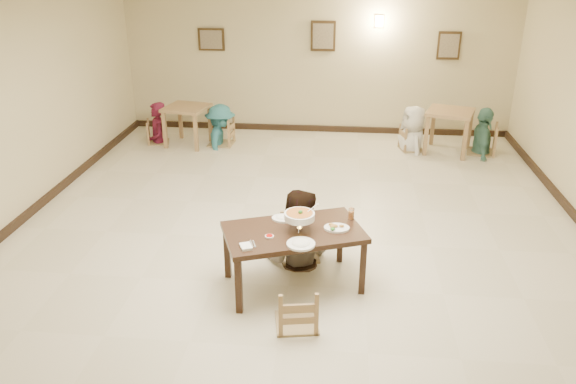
# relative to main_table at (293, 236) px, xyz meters

# --- Properties ---
(floor) EXTENTS (10.00, 10.00, 0.00)m
(floor) POSITION_rel_main_table_xyz_m (-0.05, 1.07, -0.64)
(floor) COLOR beige
(floor) RESTS_ON ground
(ceiling) EXTENTS (10.00, 10.00, 0.00)m
(ceiling) POSITION_rel_main_table_xyz_m (-0.05, 1.07, 2.36)
(ceiling) COLOR white
(ceiling) RESTS_ON wall_back
(wall_back) EXTENTS (10.00, 0.00, 10.00)m
(wall_back) POSITION_rel_main_table_xyz_m (-0.05, 6.07, 0.86)
(wall_back) COLOR beige
(wall_back) RESTS_ON floor
(baseboard_back) EXTENTS (8.00, 0.06, 0.12)m
(baseboard_back) POSITION_rel_main_table_xyz_m (-0.05, 6.04, -0.58)
(baseboard_back) COLOR black
(baseboard_back) RESTS_ON floor
(baseboard_left) EXTENTS (0.06, 10.00, 0.12)m
(baseboard_left) POSITION_rel_main_table_xyz_m (-4.02, 1.07, -0.58)
(baseboard_left) COLOR black
(baseboard_left) RESTS_ON floor
(picture_a) EXTENTS (0.55, 0.04, 0.45)m
(picture_a) POSITION_rel_main_table_xyz_m (-2.25, 6.03, 1.26)
(picture_a) COLOR #312213
(picture_a) RESTS_ON wall_back
(picture_b) EXTENTS (0.50, 0.04, 0.60)m
(picture_b) POSITION_rel_main_table_xyz_m (0.05, 6.03, 1.36)
(picture_b) COLOR #312213
(picture_b) RESTS_ON wall_back
(picture_c) EXTENTS (0.45, 0.04, 0.55)m
(picture_c) POSITION_rel_main_table_xyz_m (2.55, 6.03, 1.21)
(picture_c) COLOR #312213
(picture_c) RESTS_ON wall_back
(wall_sconce) EXTENTS (0.16, 0.05, 0.22)m
(wall_sconce) POSITION_rel_main_table_xyz_m (1.15, 6.03, 1.66)
(wall_sconce) COLOR #FFD88C
(wall_sconce) RESTS_ON wall_back
(main_table) EXTENTS (1.74, 1.35, 0.72)m
(main_table) POSITION_rel_main_table_xyz_m (0.00, 0.00, 0.00)
(main_table) COLOR #311D11
(main_table) RESTS_ON floor
(chair_far) EXTENTS (0.47, 0.47, 1.00)m
(chair_far) POSITION_rel_main_table_xyz_m (0.01, 0.68, -0.14)
(chair_far) COLOR tan
(chair_far) RESTS_ON floor
(chair_near) EXTENTS (0.44, 0.44, 0.93)m
(chair_near) POSITION_rel_main_table_xyz_m (0.10, -0.75, -0.17)
(chair_near) COLOR tan
(chair_near) RESTS_ON floor
(main_diner) EXTENTS (0.98, 0.80, 1.89)m
(main_diner) POSITION_rel_main_table_xyz_m (-0.01, 0.60, 0.31)
(main_diner) COLOR gray
(main_diner) RESTS_ON floor
(curry_warmer) EXTENTS (0.38, 0.34, 0.31)m
(curry_warmer) POSITION_rel_main_table_xyz_m (0.07, -0.01, 0.26)
(curry_warmer) COLOR silver
(curry_warmer) RESTS_ON main_table
(rice_plate_far) EXTENTS (0.30, 0.30, 0.07)m
(rice_plate_far) POSITION_rel_main_table_xyz_m (-0.13, 0.26, 0.10)
(rice_plate_far) COLOR white
(rice_plate_far) RESTS_ON main_table
(rice_plate_near) EXTENTS (0.31, 0.31, 0.07)m
(rice_plate_near) POSITION_rel_main_table_xyz_m (0.11, -0.34, 0.10)
(rice_plate_near) COLOR white
(rice_plate_near) RESTS_ON main_table
(fried_plate) EXTENTS (0.29, 0.29, 0.06)m
(fried_plate) POSITION_rel_main_table_xyz_m (0.48, 0.07, 0.10)
(fried_plate) COLOR white
(fried_plate) RESTS_ON main_table
(chili_dish) EXTENTS (0.10, 0.10, 0.02)m
(chili_dish) POSITION_rel_main_table_xyz_m (-0.25, -0.19, 0.09)
(chili_dish) COLOR white
(chili_dish) RESTS_ON main_table
(napkin_cutlery) EXTENTS (0.19, 0.25, 0.03)m
(napkin_cutlery) POSITION_rel_main_table_xyz_m (-0.46, -0.45, 0.09)
(napkin_cutlery) COLOR white
(napkin_cutlery) RESTS_ON main_table
(drink_glass) EXTENTS (0.07, 0.07, 0.14)m
(drink_glass) POSITION_rel_main_table_xyz_m (0.64, 0.34, 0.14)
(drink_glass) COLOR white
(drink_glass) RESTS_ON main_table
(bg_table_left) EXTENTS (0.92, 0.92, 0.78)m
(bg_table_left) POSITION_rel_main_table_xyz_m (-2.55, 4.90, 0.01)
(bg_table_left) COLOR #9E794F
(bg_table_left) RESTS_ON floor
(bg_table_right) EXTENTS (1.03, 1.03, 0.82)m
(bg_table_right) POSITION_rel_main_table_xyz_m (2.52, 4.94, 0.05)
(bg_table_right) COLOR #9E794F
(bg_table_right) RESTS_ON floor
(bg_chair_ll) EXTENTS (0.41, 0.41, 0.87)m
(bg_chair_ll) POSITION_rel_main_table_xyz_m (-3.20, 4.95, -0.20)
(bg_chair_ll) COLOR tan
(bg_chair_ll) RESTS_ON floor
(bg_chair_lr) EXTENTS (0.48, 0.48, 1.02)m
(bg_chair_lr) POSITION_rel_main_table_xyz_m (-1.91, 4.97, -0.13)
(bg_chair_lr) COLOR tan
(bg_chair_lr) RESTS_ON floor
(bg_chair_rl) EXTENTS (0.42, 0.42, 0.90)m
(bg_chair_rl) POSITION_rel_main_table_xyz_m (1.87, 5.02, -0.19)
(bg_chair_rl) COLOR tan
(bg_chair_rl) RESTS_ON floor
(bg_chair_rr) EXTENTS (0.51, 0.51, 1.08)m
(bg_chair_rr) POSITION_rel_main_table_xyz_m (3.18, 4.96, -0.10)
(bg_chair_rr) COLOR tan
(bg_chair_rr) RESTS_ON floor
(bg_diner_a) EXTENTS (0.61, 0.71, 1.65)m
(bg_diner_a) POSITION_rel_main_table_xyz_m (-3.20, 4.95, 0.19)
(bg_diner_a) COLOR #5C132D
(bg_diner_a) RESTS_ON floor
(bg_diner_b) EXTENTS (0.68, 1.09, 1.62)m
(bg_diner_b) POSITION_rel_main_table_xyz_m (-1.91, 4.97, 0.17)
(bg_diner_b) COLOR teal
(bg_diner_b) RESTS_ON floor
(bg_diner_c) EXTENTS (0.74, 0.96, 1.74)m
(bg_diner_c) POSITION_rel_main_table_xyz_m (1.87, 5.02, 0.23)
(bg_diner_c) COLOR silver
(bg_diner_c) RESTS_ON floor
(bg_diner_d) EXTENTS (0.53, 1.08, 1.77)m
(bg_diner_d) POSITION_rel_main_table_xyz_m (3.18, 4.96, 0.25)
(bg_diner_d) COLOR #4F8A79
(bg_diner_d) RESTS_ON floor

